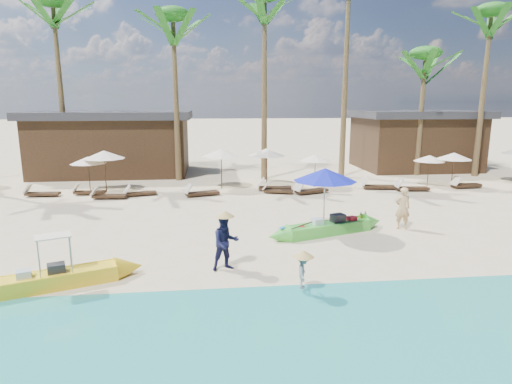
{
  "coord_description": "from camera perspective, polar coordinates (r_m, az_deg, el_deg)",
  "views": [
    {
      "loc": [
        -1.38,
        -13.24,
        4.92
      ],
      "look_at": [
        0.3,
        2.0,
        1.69
      ],
      "focal_mm": 30.0,
      "sensor_mm": 36.0,
      "label": 1
    }
  ],
  "objects": [
    {
      "name": "lounger_7_left",
      "position": [
        23.53,
        7.12,
        0.28
      ],
      "size": [
        2.04,
        1.23,
        0.66
      ],
      "rotation": [
        0.0,
        0.0,
        0.35
      ],
      "color": "#352416",
      "rests_on": "ground"
    },
    {
      "name": "green_canoe",
      "position": [
        16.54,
        9.55,
        -4.71
      ],
      "size": [
        5.48,
        2.2,
        0.72
      ],
      "rotation": [
        0.0,
        0.0,
        0.33
      ],
      "color": "green",
      "rests_on": "ground"
    },
    {
      "name": "resort_parasol_6",
      "position": [
        25.16,
        1.46,
        5.34
      ],
      "size": [
        2.21,
        2.21,
        2.28
      ],
      "color": "#352416",
      "rests_on": "ground"
    },
    {
      "name": "lounger_4_left",
      "position": [
        23.45,
        -19.24,
        -0.39
      ],
      "size": [
        1.84,
        0.68,
        0.61
      ],
      "rotation": [
        0.0,
        0.0,
        -0.07
      ],
      "color": "#352416",
      "rests_on": "ground"
    },
    {
      "name": "resort_parasol_8",
      "position": [
        27.27,
        22.12,
        4.19
      ],
      "size": [
        1.81,
        1.81,
        1.86
      ],
      "color": "#352416",
      "rests_on": "ground"
    },
    {
      "name": "blue_umbrella",
      "position": [
        16.04,
        9.2,
        2.31
      ],
      "size": [
        2.36,
        2.36,
        2.54
      ],
      "color": "#99999E",
      "rests_on": "ground"
    },
    {
      "name": "lounger_8_left",
      "position": [
        25.64,
        19.87,
        0.59
      ],
      "size": [
        1.91,
        0.74,
        0.63
      ],
      "rotation": [
        0.0,
        0.0,
        -0.09
      ],
      "color": "#352416",
      "rests_on": "ground"
    },
    {
      "name": "resort_parasol_3",
      "position": [
        25.36,
        -21.5,
        3.97
      ],
      "size": [
        1.93,
        1.93,
        1.99
      ],
      "color": "#352416",
      "rests_on": "ground"
    },
    {
      "name": "wet_sand_strip",
      "position": [
        9.7,
        2.92,
        -18.6
      ],
      "size": [
        240.0,
        4.5,
        0.01
      ],
      "primitive_type": "cube",
      "color": "tan",
      "rests_on": "ground"
    },
    {
      "name": "palm_2",
      "position": [
        30.04,
        -25.23,
        18.97
      ],
      "size": [
        2.08,
        2.08,
        11.33
      ],
      "color": "brown",
      "rests_on": "ground"
    },
    {
      "name": "lounger_3_right",
      "position": [
        24.85,
        -21.54,
        0.08
      ],
      "size": [
        1.75,
        0.66,
        0.58
      ],
      "rotation": [
        0.0,
        0.0,
        -0.08
      ],
      "color": "#352416",
      "rests_on": "ground"
    },
    {
      "name": "resort_parasol_7",
      "position": [
        25.23,
        7.92,
        4.56
      ],
      "size": [
        1.89,
        1.89,
        1.95
      ],
      "color": "#352416",
      "rests_on": "ground"
    },
    {
      "name": "lounger_3_left",
      "position": [
        25.44,
        -26.83,
        -0.09
      ],
      "size": [
        1.84,
        0.68,
        0.61
      ],
      "rotation": [
        0.0,
        0.0,
        -0.07
      ],
      "color": "#352416",
      "rests_on": "ground"
    },
    {
      "name": "lounger_9_right",
      "position": [
        27.68,
        26.05,
        0.83
      ],
      "size": [
        1.71,
        0.6,
        0.57
      ],
      "rotation": [
        0.0,
        0.0,
        0.05
      ],
      "color": "#352416",
      "rests_on": "ground"
    },
    {
      "name": "vendor_green",
      "position": [
        12.77,
        -4.09,
        -6.73
      ],
      "size": [
        0.97,
        0.84,
        1.7
      ],
      "primitive_type": "imported",
      "rotation": [
        0.0,
        0.0,
        0.26
      ],
      "color": "#131436",
      "rests_on": "ground"
    },
    {
      "name": "pavilion_east",
      "position": [
        34.48,
        20.37,
        6.62
      ],
      "size": [
        8.8,
        6.6,
        4.3
      ],
      "color": "#352416",
      "rests_on": "ground"
    },
    {
      "name": "lounger_6_left",
      "position": [
        23.5,
        2.7,
        0.26
      ],
      "size": [
        1.75,
        1.0,
        0.57
      ],
      "rotation": [
        0.0,
        0.0,
        -0.31
      ],
      "color": "#352416",
      "rests_on": "ground"
    },
    {
      "name": "tourist",
      "position": [
        17.77,
        18.95,
        -2.04
      ],
      "size": [
        0.64,
        0.44,
        1.68
      ],
      "primitive_type": "imported",
      "rotation": [
        0.0,
        0.0,
        3.08
      ],
      "color": "tan",
      "rests_on": "ground"
    },
    {
      "name": "palm_7",
      "position": [
        32.61,
        28.65,
        17.67
      ],
      "size": [
        2.08,
        2.08,
        11.08
      ],
      "color": "brown",
      "rests_on": "ground"
    },
    {
      "name": "palm_5",
      "position": [
        29.6,
        12.21,
        23.13
      ],
      "size": [
        2.08,
        2.08,
        13.6
      ],
      "color": "brown",
      "rests_on": "ground"
    },
    {
      "name": "vendor_yellow",
      "position": [
        11.3,
        6.31,
        -10.48
      ],
      "size": [
        0.47,
        0.65,
        0.91
      ],
      "primitive_type": "imported",
      "rotation": [
        0.0,
        0.0,
        1.33
      ],
      "color": "gray",
      "rests_on": "ground"
    },
    {
      "name": "ground",
      "position": [
        14.2,
        -0.32,
        -8.39
      ],
      "size": [
        240.0,
        240.0,
        0.0
      ],
      "primitive_type": "plane",
      "color": "beige",
      "rests_on": "ground"
    },
    {
      "name": "resort_parasol_4",
      "position": [
        25.07,
        -19.61,
        4.72
      ],
      "size": [
        2.25,
        2.25,
        2.32
      ],
      "color": "#352416",
      "rests_on": "ground"
    },
    {
      "name": "palm_4",
      "position": [
        27.86,
        1.16,
        21.24
      ],
      "size": [
        2.08,
        2.08,
        11.7
      ],
      "color": "brown",
      "rests_on": "ground"
    },
    {
      "name": "lounger_5_left",
      "position": [
        22.98,
        -7.5,
        -0.04
      ],
      "size": [
        1.95,
        1.12,
        0.63
      ],
      "rotation": [
        0.0,
        0.0,
        0.31
      ],
      "color": "#352416",
      "rests_on": "ground"
    },
    {
      "name": "yellow_canoe",
      "position": [
        12.99,
        -25.97,
        -10.51
      ],
      "size": [
        5.39,
        2.34,
        1.46
      ],
      "rotation": [
        0.0,
        0.0,
        0.36
      ],
      "color": "yellow",
      "rests_on": "ground"
    },
    {
      "name": "pavilion_west",
      "position": [
        31.57,
        -18.47,
        6.32
      ],
      "size": [
        10.8,
        6.6,
        4.3
      ],
      "color": "#352416",
      "rests_on": "ground"
    },
    {
      "name": "resort_parasol_5",
      "position": [
        24.57,
        -4.67,
        5.22
      ],
      "size": [
        2.24,
        2.24,
        2.31
      ],
      "color": "#352416",
      "rests_on": "ground"
    },
    {
      "name": "lounger_4_right",
      "position": [
        23.69,
        -15.39,
        -0.06
      ],
      "size": [
        1.75,
        0.93,
        0.57
      ],
      "rotation": [
        0.0,
        0.0,
        0.26
      ],
      "color": "#352416",
      "rests_on": "ground"
    },
    {
      "name": "palm_6",
      "position": [
        31.26,
        21.56,
        14.99
      ],
      "size": [
        2.08,
        2.08,
        8.51
      ],
      "color": "brown",
      "rests_on": "ground"
    },
    {
      "name": "resort_parasol_9",
      "position": [
        27.57,
        24.89,
        4.37
      ],
      "size": [
        1.98,
        1.98,
        2.04
      ],
      "color": "#352416",
      "rests_on": "ground"
    },
    {
      "name": "lounger_7_right",
      "position": [
        25.58,
        15.84,
        0.84
      ],
      "size": [
        2.01,
        0.93,
        0.66
      ],
      "rotation": [
        0.0,
        0.0,
        -0.18
      ],
      "color": "#352416",
      "rests_on": "ground"
    },
    {
      "name": "lounger_6_right",
      "position": [
        24.2,
        2.23,
        0.68
      ],
      "size": [
        2.02,
        0.92,
        0.66
      ],
      "rotation": [
        0.0,
        0.0,
        -0.17
      ],
      "color": "#352416",
      "rests_on": "ground"
    },
    {
      "name": "palm_3",
      "position": [
        27.83,
        -10.91,
        19.23
      ],
      "size": [
        2.08,
        2.08,
        10.52
      ],
      "color": "brown",
      "rests_on": "ground"
    },
    {
      "name": "lounger_9_left",
      "position": [
        28.0,
        26.04,
        0.97
      ],
      "size": [
        1.8,
        0.61,
        0.6
      ],
      "rotation": [
        0.0,
        0.0,
        0.04
      ],
      "color": "#352416",
      "rests_on": "ground"
    }
  ]
}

